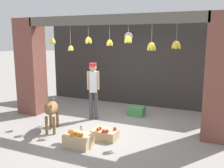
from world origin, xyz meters
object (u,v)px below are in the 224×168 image
at_px(fruit_crate_apples, 105,134).
at_px(water_bottle, 81,132).
at_px(produce_box_green, 136,111).
at_px(fruit_crate_oranges, 78,140).
at_px(dog, 51,110).
at_px(shopkeeper, 93,87).
at_px(wall_clock, 129,36).

relative_size(fruit_crate_apples, water_bottle, 2.20).
bearing_deg(produce_box_green, fruit_crate_oranges, -100.61).
xyz_separation_m(dog, fruit_crate_apples, (1.43, 0.07, -0.44)).
height_order(shopkeeper, fruit_crate_apples, shopkeeper).
bearing_deg(water_bottle, fruit_crate_oranges, -67.21).
height_order(shopkeeper, fruit_crate_oranges, shopkeeper).
xyz_separation_m(fruit_crate_oranges, produce_box_green, (0.48, 2.56, -0.01)).
bearing_deg(produce_box_green, dog, -127.30).
bearing_deg(water_bottle, produce_box_green, 71.79).
bearing_deg(wall_clock, fruit_crate_oranges, -86.97).
bearing_deg(shopkeeper, dog, 42.31).
xyz_separation_m(dog, fruit_crate_oranges, (1.07, -0.52, -0.40)).
bearing_deg(wall_clock, fruit_crate_apples, -79.93).
distance_m(fruit_crate_apples, wall_clock, 3.85).
relative_size(dog, water_bottle, 3.82).
bearing_deg(fruit_crate_apples, fruit_crate_oranges, -121.02).
distance_m(fruit_crate_apples, produce_box_green, 1.97).
bearing_deg(wall_clock, dog, -105.45).
xyz_separation_m(shopkeeper, produce_box_green, (1.02, 0.80, -0.80)).
distance_m(fruit_crate_oranges, water_bottle, 0.53).
distance_m(fruit_crate_oranges, produce_box_green, 2.60).
xyz_separation_m(dog, shopkeeper, (0.53, 1.23, 0.39)).
xyz_separation_m(shopkeeper, fruit_crate_oranges, (0.54, -1.76, -0.79)).
bearing_deg(fruit_crate_apples, water_bottle, -169.10).
xyz_separation_m(fruit_crate_oranges, wall_clock, (-0.20, 3.69, 2.19)).
height_order(fruit_crate_oranges, produce_box_green, fruit_crate_oranges).
relative_size(shopkeeper, fruit_crate_oranges, 2.76).
bearing_deg(water_bottle, fruit_crate_apples, 10.90).
xyz_separation_m(fruit_crate_oranges, fruit_crate_apples, (0.36, 0.59, -0.03)).
bearing_deg(wall_clock, water_bottle, -90.14).
relative_size(fruit_crate_oranges, fruit_crate_apples, 1.02).
height_order(shopkeeper, produce_box_green, shopkeeper).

